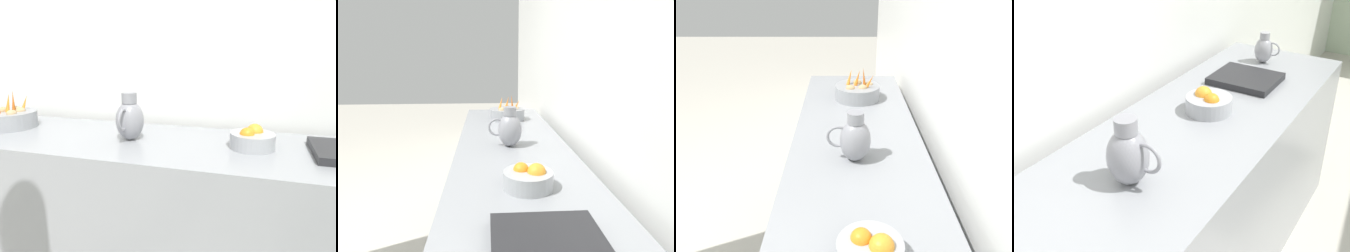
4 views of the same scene
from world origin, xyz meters
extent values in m
cube|color=gray|center=(-1.48, 0.28, 0.46)|extent=(0.71, 3.02, 0.93)
cylinder|color=#9EA0A5|center=(-1.49, 0.76, 0.97)|extent=(0.22, 0.22, 0.08)
sphere|color=orange|center=(-1.53, 0.77, 1.00)|extent=(0.08, 0.08, 0.08)
sphere|color=orange|center=(-1.47, 0.74, 1.00)|extent=(0.07, 0.07, 0.07)
ellipsoid|color=gray|center=(-1.47, 0.13, 1.03)|extent=(0.15, 0.15, 0.21)
cylinder|color=gray|center=(-1.47, 0.13, 1.15)|extent=(0.08, 0.08, 0.06)
torus|color=gray|center=(-1.38, 0.13, 1.05)|extent=(0.11, 0.01, 0.11)
ellipsoid|color=#939399|center=(-1.54, 1.52, 1.01)|extent=(0.11, 0.11, 0.15)
cylinder|color=#939399|center=(-1.54, 1.52, 1.09)|extent=(0.06, 0.06, 0.04)
torus|color=#939399|center=(-1.48, 1.52, 1.02)|extent=(0.08, 0.01, 0.08)
cube|color=#232326|center=(-1.50, 1.18, 0.95)|extent=(0.34, 0.30, 0.04)
camera|label=1|loc=(-0.03, 0.77, 1.39)|focal=32.09mm
camera|label=2|loc=(-1.32, 1.96, 1.49)|focal=31.92mm
camera|label=3|loc=(-1.41, 1.55, 1.80)|focal=35.82mm
camera|label=4|loc=(-0.67, -0.80, 1.82)|focal=45.14mm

